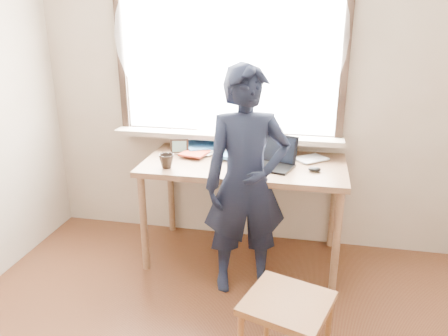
% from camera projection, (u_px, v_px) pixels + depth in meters
% --- Properties ---
extents(room_shell, '(3.52, 4.02, 2.61)m').
position_uv_depth(room_shell, '(186.00, 77.00, 1.68)').
color(room_shell, '#BCAC97').
rests_on(room_shell, ground).
extents(desk, '(1.51, 0.75, 0.81)m').
position_uv_depth(desk, '(244.00, 173.00, 3.30)').
color(desk, brown).
rests_on(desk, ground).
extents(laptop, '(0.38, 0.34, 0.22)m').
position_uv_depth(laptop, '(273.00, 159.00, 3.18)').
color(laptop, black).
rests_on(laptop, desk).
extents(mug_white, '(0.13, 0.13, 0.09)m').
position_uv_depth(mug_white, '(239.00, 150.00, 3.40)').
color(mug_white, white).
rests_on(mug_white, desk).
extents(mug_dark, '(0.14, 0.14, 0.10)m').
position_uv_depth(mug_dark, '(167.00, 161.00, 3.14)').
color(mug_dark, black).
rests_on(mug_dark, desk).
extents(mouse, '(0.09, 0.06, 0.03)m').
position_uv_depth(mouse, '(314.00, 169.00, 3.08)').
color(mouse, black).
rests_on(mouse, desk).
extents(desk_clutter, '(0.83, 0.53, 0.04)m').
position_uv_depth(desk_clutter, '(237.00, 153.00, 3.44)').
color(desk_clutter, '#397BBA').
rests_on(desk_clutter, desk).
extents(book_a, '(0.32, 0.35, 0.03)m').
position_uv_depth(book_a, '(209.00, 148.00, 3.56)').
color(book_a, white).
rests_on(book_a, desk).
extents(book_b, '(0.28, 0.28, 0.02)m').
position_uv_depth(book_b, '(304.00, 156.00, 3.38)').
color(book_b, white).
rests_on(book_b, desk).
extents(picture_frame, '(0.14, 0.05, 0.11)m').
position_uv_depth(picture_frame, '(179.00, 147.00, 3.45)').
color(picture_frame, black).
rests_on(picture_frame, desk).
extents(work_chair, '(0.53, 0.52, 0.44)m').
position_uv_depth(work_chair, '(287.00, 311.00, 2.32)').
color(work_chair, brown).
rests_on(work_chair, ground).
extents(person, '(0.67, 0.54, 1.58)m').
position_uv_depth(person, '(246.00, 183.00, 2.92)').
color(person, black).
rests_on(person, ground).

